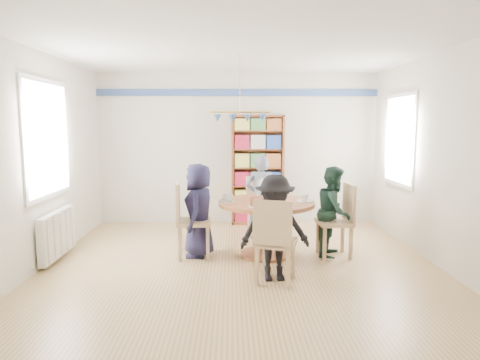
{
  "coord_description": "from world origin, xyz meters",
  "views": [
    {
      "loc": [
        -0.12,
        -5.25,
        1.78
      ],
      "look_at": [
        0.0,
        0.4,
        1.05
      ],
      "focal_mm": 32.0,
      "sensor_mm": 36.0,
      "label": 1
    }
  ],
  "objects_px": {
    "person_right": "(334,211)",
    "person_far": "(260,197)",
    "chair_right": "(340,217)",
    "person_left": "(199,210)",
    "dining_table": "(266,216)",
    "chair_far": "(261,204)",
    "bookshelf": "(258,171)",
    "chair_left": "(187,216)",
    "radiator": "(57,234)",
    "person_near": "(275,228)",
    "chair_near": "(274,238)"
  },
  "relations": [
    {
      "from": "person_right",
      "to": "person_far",
      "type": "xyz_separation_m",
      "value": [
        -0.94,
        0.88,
        0.04
      ]
    },
    {
      "from": "chair_right",
      "to": "person_left",
      "type": "xyz_separation_m",
      "value": [
        -1.92,
        0.05,
        0.09
      ]
    },
    {
      "from": "chair_right",
      "to": "person_right",
      "type": "distance_m",
      "value": 0.11
    },
    {
      "from": "dining_table",
      "to": "person_left",
      "type": "bearing_deg",
      "value": -179.89
    },
    {
      "from": "person_right",
      "to": "chair_far",
      "type": "bearing_deg",
      "value": 63.5
    },
    {
      "from": "dining_table",
      "to": "bookshelf",
      "type": "relative_size",
      "value": 0.67
    },
    {
      "from": "chair_left",
      "to": "person_right",
      "type": "relative_size",
      "value": 0.83
    },
    {
      "from": "radiator",
      "to": "bookshelf",
      "type": "bearing_deg",
      "value": 36.37
    },
    {
      "from": "person_far",
      "to": "person_near",
      "type": "bearing_deg",
      "value": 88.07
    },
    {
      "from": "chair_left",
      "to": "chair_far",
      "type": "xyz_separation_m",
      "value": [
        1.07,
        1.08,
        -0.03
      ]
    },
    {
      "from": "chair_near",
      "to": "person_near",
      "type": "height_order",
      "value": "person_near"
    },
    {
      "from": "chair_far",
      "to": "person_left",
      "type": "distance_m",
      "value": 1.38
    },
    {
      "from": "person_right",
      "to": "bookshelf",
      "type": "bearing_deg",
      "value": 47.73
    },
    {
      "from": "person_left",
      "to": "person_far",
      "type": "xyz_separation_m",
      "value": [
        0.89,
        0.87,
        0.02
      ]
    },
    {
      "from": "chair_right",
      "to": "chair_far",
      "type": "height_order",
      "value": "chair_right"
    },
    {
      "from": "dining_table",
      "to": "person_near",
      "type": "bearing_deg",
      "value": -88.78
    },
    {
      "from": "radiator",
      "to": "chair_right",
      "type": "xyz_separation_m",
      "value": [
        3.78,
        0.09,
        0.2
      ]
    },
    {
      "from": "person_far",
      "to": "person_near",
      "type": "height_order",
      "value": "person_far"
    },
    {
      "from": "dining_table",
      "to": "person_left",
      "type": "distance_m",
      "value": 0.92
    },
    {
      "from": "chair_far",
      "to": "person_right",
      "type": "bearing_deg",
      "value": -48.34
    },
    {
      "from": "radiator",
      "to": "person_left",
      "type": "distance_m",
      "value": 1.89
    },
    {
      "from": "person_near",
      "to": "person_left",
      "type": "bearing_deg",
      "value": 130.1
    },
    {
      "from": "dining_table",
      "to": "chair_right",
      "type": "xyz_separation_m",
      "value": [
        1.0,
        -0.05,
        -0.01
      ]
    },
    {
      "from": "radiator",
      "to": "person_left",
      "type": "bearing_deg",
      "value": 4.1
    },
    {
      "from": "chair_near",
      "to": "person_left",
      "type": "bearing_deg",
      "value": 130.54
    },
    {
      "from": "radiator",
      "to": "chair_near",
      "type": "xyz_separation_m",
      "value": [
        2.78,
        -0.94,
        0.19
      ]
    },
    {
      "from": "chair_left",
      "to": "bookshelf",
      "type": "relative_size",
      "value": 0.52
    },
    {
      "from": "dining_table",
      "to": "chair_near",
      "type": "xyz_separation_m",
      "value": [
        0.0,
        -1.07,
        -0.02
      ]
    },
    {
      "from": "person_left",
      "to": "chair_left",
      "type": "bearing_deg",
      "value": -68.73
    },
    {
      "from": "person_near",
      "to": "radiator",
      "type": "bearing_deg",
      "value": 159.04
    },
    {
      "from": "bookshelf",
      "to": "chair_left",
      "type": "bearing_deg",
      "value": -118.64
    },
    {
      "from": "chair_left",
      "to": "radiator",
      "type": "bearing_deg",
      "value": -177.0
    },
    {
      "from": "chair_right",
      "to": "person_near",
      "type": "bearing_deg",
      "value": -137.85
    },
    {
      "from": "person_right",
      "to": "bookshelf",
      "type": "distance_m",
      "value": 2.15
    },
    {
      "from": "radiator",
      "to": "bookshelf",
      "type": "distance_m",
      "value": 3.49
    },
    {
      "from": "person_near",
      "to": "dining_table",
      "type": "bearing_deg",
      "value": 86.2
    },
    {
      "from": "chair_far",
      "to": "person_right",
      "type": "height_order",
      "value": "person_right"
    },
    {
      "from": "chair_left",
      "to": "chair_far",
      "type": "distance_m",
      "value": 1.52
    },
    {
      "from": "person_left",
      "to": "chair_right",
      "type": "bearing_deg",
      "value": 94.07
    },
    {
      "from": "chair_left",
      "to": "person_right",
      "type": "bearing_deg",
      "value": 1.19
    },
    {
      "from": "person_far",
      "to": "dining_table",
      "type": "bearing_deg",
      "value": 88.23
    },
    {
      "from": "person_near",
      "to": "bookshelf",
      "type": "bearing_deg",
      "value": 85.51
    },
    {
      "from": "radiator",
      "to": "person_far",
      "type": "height_order",
      "value": "person_far"
    },
    {
      "from": "chair_near",
      "to": "person_far",
      "type": "bearing_deg",
      "value": 90.7
    },
    {
      "from": "chair_near",
      "to": "person_left",
      "type": "relative_size",
      "value": 0.77
    },
    {
      "from": "chair_left",
      "to": "bookshelf",
      "type": "bearing_deg",
      "value": 61.36
    },
    {
      "from": "chair_left",
      "to": "person_left",
      "type": "relative_size",
      "value": 0.8
    },
    {
      "from": "person_right",
      "to": "person_far",
      "type": "distance_m",
      "value": 1.29
    },
    {
      "from": "chair_right",
      "to": "person_right",
      "type": "relative_size",
      "value": 0.81
    },
    {
      "from": "chair_left",
      "to": "person_near",
      "type": "height_order",
      "value": "person_near"
    }
  ]
}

